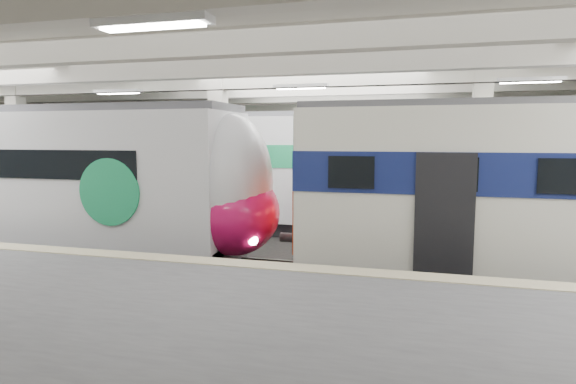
% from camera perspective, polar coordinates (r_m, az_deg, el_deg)
% --- Properties ---
extents(station_hall, '(36.00, 24.00, 5.75)m').
position_cam_1_polar(station_hall, '(10.43, -3.34, 5.13)').
color(station_hall, black).
rests_on(station_hall, ground).
extents(modern_emu, '(13.43, 2.78, 4.35)m').
position_cam_1_polar(modern_emu, '(15.13, -24.24, 0.81)').
color(modern_emu, silver).
rests_on(modern_emu, ground).
extents(far_train, '(13.73, 2.97, 4.38)m').
position_cam_1_polar(far_train, '(18.21, -4.35, 2.63)').
color(far_train, silver).
rests_on(far_train, ground).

